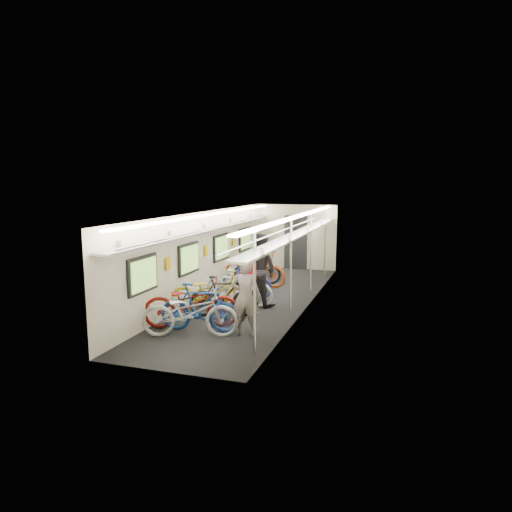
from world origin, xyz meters
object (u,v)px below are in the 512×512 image
Objects in this scene: passenger_near at (245,297)px; bicycle_1 at (200,308)px; passenger_mid at (260,270)px; backpack at (250,271)px; bicycle_0 at (190,312)px.

bicycle_1 is at bearing -5.73° from passenger_near.
passenger_mid is 1.95m from backpack.
bicycle_0 is 1.06× the size of passenger_mid.
bicycle_0 is at bearing 165.37° from bicycle_1.
backpack is (0.95, 0.59, 0.75)m from bicycle_1.
bicycle_0 is 0.36m from bicycle_1.
backpack is (1.00, 0.95, 0.75)m from bicycle_0.
bicycle_1 is 2.58m from passenger_mid.
backpack is at bearing 121.85° from passenger_mid.
passenger_mid is (-0.45, 2.42, 0.12)m from passenger_near.
bicycle_0 is at bearing 98.18° from passenger_mid.
passenger_mid is at bearing -88.60° from passenger_near.
passenger_near is at bearing -85.61° from bicycle_0.
bicycle_1 is at bearing -25.63° from bicycle_0.
passenger_mid is (0.57, 2.48, 0.42)m from bicycle_1.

